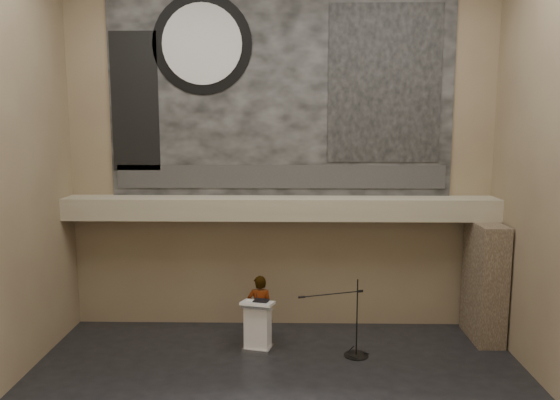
{
  "coord_description": "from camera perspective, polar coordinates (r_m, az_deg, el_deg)",
  "views": [
    {
      "loc": [
        0.22,
        -8.9,
        5.0
      ],
      "look_at": [
        0.0,
        3.2,
        3.2
      ],
      "focal_mm": 35.0,
      "sensor_mm": 36.0,
      "label": 1
    }
  ],
  "objects": [
    {
      "name": "papers",
      "position": [
        11.94,
        -3.17,
        -10.6
      ],
      "size": [
        0.3,
        0.35,
        0.0
      ],
      "primitive_type": "cube",
      "rotation": [
        0.0,
        0.0,
        -0.34
      ],
      "color": "white",
      "rests_on": "lectern"
    },
    {
      "name": "stone_pier",
      "position": [
        13.35,
        20.59,
        -7.97
      ],
      "size": [
        0.6,
        1.4,
        2.7
      ],
      "primitive_type": "cube",
      "color": "#47392B",
      "rests_on": "floor"
    },
    {
      "name": "speaker_person",
      "position": [
        12.45,
        -2.11,
        -11.35
      ],
      "size": [
        0.59,
        0.41,
        1.56
      ],
      "primitive_type": "imported",
      "rotation": [
        0.0,
        0.0,
        3.08
      ],
      "color": "beige",
      "rests_on": "floor"
    },
    {
      "name": "wall_front",
      "position": [
        4.96,
        -1.5,
        -0.2
      ],
      "size": [
        10.0,
        0.02,
        8.5
      ],
      "primitive_type": "cube",
      "color": "#78624C",
      "rests_on": "floor"
    },
    {
      "name": "sprinkler_right",
      "position": [
        12.78,
        8.58,
        -2.14
      ],
      "size": [
        0.04,
        0.04,
        0.06
      ],
      "primitive_type": "cylinder",
      "color": "#B2893D",
      "rests_on": "soffit"
    },
    {
      "name": "sprinkler_left",
      "position": [
        12.8,
        -7.16,
        -2.1
      ],
      "size": [
        0.04,
        0.04,
        0.06
      ],
      "primitive_type": "cylinder",
      "color": "#B2893D",
      "rests_on": "soffit"
    },
    {
      "name": "banner_clock_rim",
      "position": [
        13.1,
        -8.15,
        15.83
      ],
      "size": [
        2.3,
        0.02,
        2.3
      ],
      "primitive_type": "cylinder",
      "rotation": [
        1.57,
        0.0,
        0.0
      ],
      "color": "black",
      "rests_on": "banner"
    },
    {
      "name": "banner_brick_print",
      "position": [
        13.34,
        -14.93,
        9.9
      ],
      "size": [
        1.1,
        0.02,
        3.2
      ],
      "primitive_type": "cube",
      "color": "black",
      "rests_on": "banner"
    },
    {
      "name": "lectern",
      "position": [
        12.17,
        -2.34,
        -12.98
      ],
      "size": [
        0.77,
        0.63,
        1.13
      ],
      "rotation": [
        0.0,
        0.0,
        -0.24
      ],
      "color": "silver",
      "rests_on": "floor"
    },
    {
      "name": "wall_back",
      "position": [
        12.93,
        0.06,
        5.13
      ],
      "size": [
        10.0,
        0.02,
        8.5
      ],
      "primitive_type": "cube",
      "color": "#78624C",
      "rests_on": "floor"
    },
    {
      "name": "mic_stand",
      "position": [
        12.08,
        7.77,
        -14.76
      ],
      "size": [
        1.51,
        0.68,
        1.68
      ],
      "rotation": [
        0.0,
        0.0,
        0.32
      ],
      "color": "black",
      "rests_on": "floor"
    },
    {
      "name": "banner",
      "position": [
        12.89,
        0.06,
        11.57
      ],
      "size": [
        8.0,
        0.05,
        5.0
      ],
      "primitive_type": "cube",
      "color": "black",
      "rests_on": "wall_back"
    },
    {
      "name": "banner_clock_face",
      "position": [
        13.08,
        -8.16,
        15.84
      ],
      "size": [
        1.84,
        0.02,
        1.84
      ],
      "primitive_type": "cylinder",
      "rotation": [
        1.57,
        0.0,
        0.0
      ],
      "color": "silver",
      "rests_on": "banner"
    },
    {
      "name": "binder",
      "position": [
        11.96,
        -2.0,
        -10.49
      ],
      "size": [
        0.36,
        0.32,
        0.04
      ],
      "primitive_type": "cube",
      "rotation": [
        0.0,
        0.0,
        -0.25
      ],
      "color": "black",
      "rests_on": "lectern"
    },
    {
      "name": "banner_text_strip",
      "position": [
        12.9,
        0.06,
        2.45
      ],
      "size": [
        7.76,
        0.02,
        0.55
      ],
      "primitive_type": "cube",
      "color": "#2A2A2A",
      "rests_on": "banner"
    },
    {
      "name": "banner_building_print",
      "position": [
        13.04,
        10.9,
        11.83
      ],
      "size": [
        2.6,
        0.02,
        3.6
      ],
      "primitive_type": "cube",
      "color": "black",
      "rests_on": "banner"
    },
    {
      "name": "soffit",
      "position": [
        12.67,
        0.03,
        -0.85
      ],
      "size": [
        10.0,
        0.8,
        0.5
      ],
      "primitive_type": "cube",
      "color": "gray",
      "rests_on": "wall_back"
    }
  ]
}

